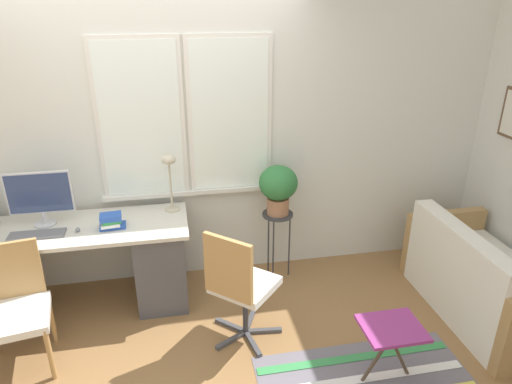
# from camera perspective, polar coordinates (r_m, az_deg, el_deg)

# --- Properties ---
(ground_plane) EXTENTS (14.00, 14.00, 0.00)m
(ground_plane) POSITION_cam_1_polar(r_m,az_deg,el_deg) (3.92, -10.82, -15.43)
(ground_plane) COLOR olive
(wall_back_with_window) EXTENTS (9.00, 0.12, 2.70)m
(wall_back_with_window) POSITION_cam_1_polar(r_m,az_deg,el_deg) (3.95, -12.30, 7.00)
(wall_back_with_window) COLOR silver
(wall_back_with_window) RESTS_ON ground_plane
(desk) EXTENTS (1.88, 0.64, 0.75)m
(desk) POSITION_cam_1_polar(r_m,az_deg,el_deg) (4.05, -21.83, -8.60)
(desk) COLOR beige
(desk) RESTS_ON ground_plane
(monitor) EXTENTS (0.49, 0.17, 0.44)m
(monitor) POSITION_cam_1_polar(r_m,az_deg,el_deg) (3.91, -25.39, -0.49)
(monitor) COLOR silver
(monitor) RESTS_ON desk
(keyboard) EXTENTS (0.41, 0.14, 0.02)m
(keyboard) POSITION_cam_1_polar(r_m,az_deg,el_deg) (3.85, -25.71, -4.84)
(keyboard) COLOR slate
(keyboard) RESTS_ON desk
(mouse) EXTENTS (0.03, 0.06, 0.03)m
(mouse) POSITION_cam_1_polar(r_m,az_deg,el_deg) (3.79, -21.40, -4.40)
(mouse) COLOR slate
(mouse) RESTS_ON desk
(desk_lamp) EXTENTS (0.13, 0.13, 0.49)m
(desk_lamp) POSITION_cam_1_polar(r_m,az_deg,el_deg) (3.81, -10.79, 2.84)
(desk_lamp) COLOR #BCB299
(desk_lamp) RESTS_ON desk
(book_stack) EXTENTS (0.20, 0.15, 0.12)m
(book_stack) POSITION_cam_1_polar(r_m,az_deg,el_deg) (3.74, -17.64, -3.52)
(book_stack) COLOR #2851B2
(book_stack) RESTS_ON desk
(desk_chair_wooden) EXTENTS (0.53, 0.53, 0.87)m
(desk_chair_wooden) POSITION_cam_1_polar(r_m,az_deg,el_deg) (3.63, -28.10, -12.50)
(desk_chair_wooden) COLOR #B2844C
(desk_chair_wooden) RESTS_ON ground_plane
(office_chair_swivel) EXTENTS (0.59, 0.59, 0.94)m
(office_chair_swivel) POSITION_cam_1_polar(r_m,az_deg,el_deg) (3.38, -2.04, -11.48)
(office_chair_swivel) COLOR #47474C
(office_chair_swivel) RESTS_ON ground_plane
(couch_loveseat) EXTENTS (0.75, 1.39, 0.78)m
(couch_loveseat) POSITION_cam_1_polar(r_m,az_deg,el_deg) (4.20, 26.44, -10.22)
(couch_loveseat) COLOR white
(couch_loveseat) RESTS_ON ground_plane
(plant_stand) EXTENTS (0.27, 0.27, 0.65)m
(plant_stand) POSITION_cam_1_polar(r_m,az_deg,el_deg) (4.08, 2.70, -3.64)
(plant_stand) COLOR #333338
(plant_stand) RESTS_ON ground_plane
(potted_plant) EXTENTS (0.34, 0.34, 0.44)m
(potted_plant) POSITION_cam_1_polar(r_m,az_deg,el_deg) (3.94, 2.80, 0.75)
(potted_plant) COLOR #9E6B4C
(potted_plant) RESTS_ON plant_stand
(folding_stool) EXTENTS (0.40, 0.34, 0.44)m
(folding_stool) POSITION_cam_1_polar(r_m,az_deg,el_deg) (3.26, 16.59, -16.41)
(folding_stool) COLOR #93337A
(folding_stool) RESTS_ON ground_plane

